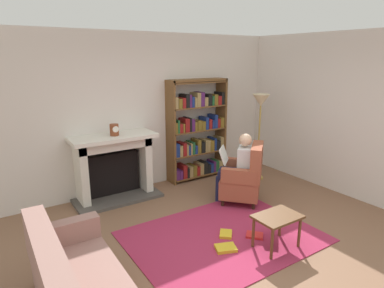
{
  "coord_description": "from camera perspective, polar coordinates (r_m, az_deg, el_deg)",
  "views": [
    {
      "loc": [
        -2.45,
        -2.71,
        2.3
      ],
      "look_at": [
        0.1,
        1.2,
        1.05
      ],
      "focal_mm": 30.78,
      "sensor_mm": 36.0,
      "label": 1
    }
  ],
  "objects": [
    {
      "name": "armchair_reading",
      "position": [
        5.36,
        9.13,
        -5.69
      ],
      "size": [
        0.89,
        0.89,
        0.97
      ],
      "rotation": [
        0.0,
        0.0,
        3.88
      ],
      "color": "#331E14",
      "rests_on": "ground"
    },
    {
      "name": "bookshelf",
      "position": [
        6.24,
        0.91,
        2.2
      ],
      "size": [
        1.18,
        0.32,
        1.9
      ],
      "color": "brown",
      "rests_on": "ground"
    },
    {
      "name": "side_wall_right",
      "position": [
        6.53,
        18.96,
        5.8
      ],
      "size": [
        0.1,
        5.2,
        2.7
      ],
      "primitive_type": "cube",
      "color": "silver",
      "rests_on": "ground"
    },
    {
      "name": "side_table",
      "position": [
        4.23,
        14.55,
        -12.72
      ],
      "size": [
        0.56,
        0.39,
        0.43
      ],
      "color": "brown",
      "rests_on": "ground"
    },
    {
      "name": "scattered_books",
      "position": [
        4.39,
        7.2,
        -16.24
      ],
      "size": [
        0.79,
        0.52,
        0.04
      ],
      "color": "red",
      "rests_on": "area_rug"
    },
    {
      "name": "ground",
      "position": [
        4.31,
        7.98,
        -17.37
      ],
      "size": [
        14.0,
        14.0,
        0.0
      ],
      "primitive_type": "plane",
      "color": "brown"
    },
    {
      "name": "fireplace",
      "position": [
        5.57,
        -13.43,
        -3.48
      ],
      "size": [
        1.39,
        0.64,
        1.08
      ],
      "color": "#4C4742",
      "rests_on": "ground"
    },
    {
      "name": "seated_reader",
      "position": [
        5.3,
        7.95,
        -3.61
      ],
      "size": [
        0.58,
        0.59,
        1.14
      ],
      "rotation": [
        0.0,
        0.0,
        3.88
      ],
      "color": "silver",
      "rests_on": "ground"
    },
    {
      "name": "area_rug",
      "position": [
        4.51,
        5.39,
        -15.67
      ],
      "size": [
        2.4,
        1.8,
        0.01
      ],
      "primitive_type": "cube",
      "color": "#9D2747",
      "rests_on": "ground"
    },
    {
      "name": "floor_lamp",
      "position": [
        6.23,
        11.79,
        6.16
      ],
      "size": [
        0.32,
        0.32,
        1.63
      ],
      "color": "#B7933F",
      "rests_on": "ground"
    },
    {
      "name": "mantel_clock",
      "position": [
        5.33,
        -13.32,
        2.4
      ],
      "size": [
        0.14,
        0.14,
        0.18
      ],
      "color": "brown",
      "rests_on": "fireplace"
    },
    {
      "name": "back_wall",
      "position": [
        5.88,
        -8.06,
        5.54
      ],
      "size": [
        5.6,
        0.1,
        2.7
      ],
      "primitive_type": "cube",
      "color": "silver",
      "rests_on": "ground"
    }
  ]
}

